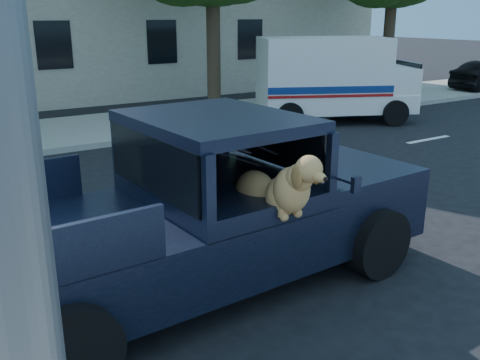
# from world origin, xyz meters

# --- Properties ---
(ground) EXTENTS (120.00, 120.00, 0.00)m
(ground) POSITION_xyz_m (0.00, 0.00, 0.00)
(ground) COLOR black
(ground) RESTS_ON ground
(far_sidewalk) EXTENTS (60.00, 4.00, 0.15)m
(far_sidewalk) POSITION_xyz_m (0.00, 9.20, 0.07)
(far_sidewalk) COLOR gray
(far_sidewalk) RESTS_ON ground
(lane_stripes) EXTENTS (21.60, 0.14, 0.01)m
(lane_stripes) POSITION_xyz_m (2.00, 3.40, 0.01)
(lane_stripes) COLOR silver
(lane_stripes) RESTS_ON ground
(pickup_truck) EXTENTS (5.93, 3.07, 2.08)m
(pickup_truck) POSITION_xyz_m (-1.05, -0.33, 0.70)
(pickup_truck) COLOR black
(pickup_truck) RESTS_ON ground
(mail_truck) EXTENTS (5.10, 3.88, 2.54)m
(mail_truck) POSITION_xyz_m (7.59, 6.83, 1.11)
(mail_truck) COLOR silver
(mail_truck) RESTS_ON ground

